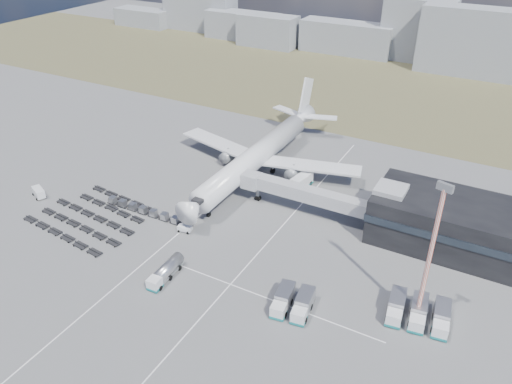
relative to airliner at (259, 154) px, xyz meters
The scene contains 16 objects.
ground 32.81m from the airliner, 90.00° to the right, with size 420.00×420.00×0.00m, color #565659.
grass_strip 77.80m from the airliner, 90.00° to the left, with size 420.00×90.00×0.01m, color #48402B.
lane_markings 31.41m from the airliner, 71.60° to the right, with size 47.12×110.00×0.01m.
terminal 48.51m from the airliner, ahead, with size 30.40×16.40×11.00m.
jet_bridge 19.89m from the airliner, 36.93° to the right, with size 30.30×3.80×7.05m.
airliner is the anchor object (origin of this frame).
skyline 117.59m from the airliner, 91.98° to the left, with size 295.64×25.58×25.58m.
fuel_tanker 44.98m from the airliner, 84.20° to the right, with size 2.75×9.25×2.96m.
pushback_tug 30.97m from the airliner, 92.34° to the right, with size 2.92×1.64×1.35m, color silver.
utility_van 53.61m from the airliner, 138.20° to the right, with size 4.19×1.89×2.24m, color silver.
catering_truck 13.40m from the airliner, ahead, with size 3.69×6.98×3.05m.
service_trucks_near 49.98m from the airliner, 54.77° to the right, with size 7.06×8.09×2.94m.
service_trucks_far 58.36m from the airliner, 34.30° to the right, with size 10.77×8.68×3.01m.
uld_row 32.02m from the airliner, 112.42° to the right, with size 23.01×1.89×1.55m.
baggage_dollies 42.84m from the airliner, 121.51° to the right, with size 26.04×21.25×0.76m.
floodlight_mast 58.67m from the airliner, 34.45° to the right, with size 2.52×2.04×26.37m.
Camera 1 is at (53.84, -67.12, 61.28)m, focal length 35.00 mm.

